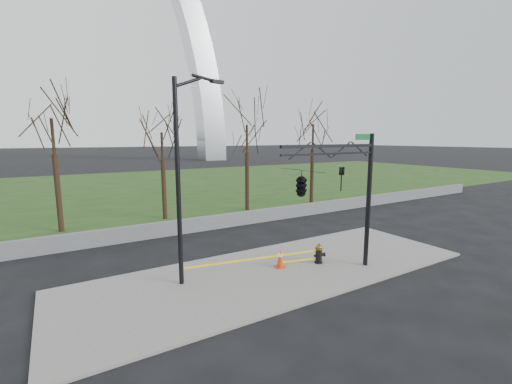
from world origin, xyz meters
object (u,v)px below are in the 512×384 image
fire_hydrant (319,254)px  traffic_signal_mast (316,182)px  traffic_cone (280,259)px  street_light (183,167)px

fire_hydrant → traffic_signal_mast: size_ratio=0.15×
fire_hydrant → traffic_cone: bearing=-173.8°
traffic_cone → street_light: size_ratio=0.10×
traffic_cone → street_light: 5.91m
fire_hydrant → street_light: bearing=-170.3°
street_light → fire_hydrant: bearing=-26.8°
fire_hydrant → traffic_cone: fire_hydrant is taller
fire_hydrant → traffic_cone: 1.90m
traffic_signal_mast → traffic_cone: bearing=93.7°
traffic_cone → traffic_signal_mast: (0.24, -1.97, 3.65)m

